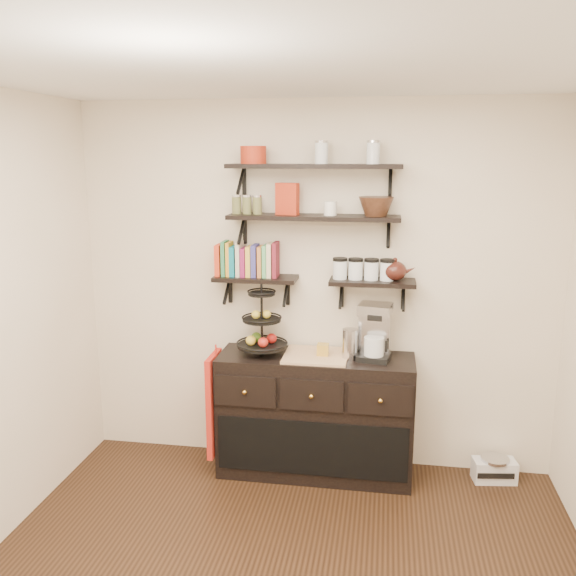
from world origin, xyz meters
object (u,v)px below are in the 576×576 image
at_px(sideboard, 315,415).
at_px(fruit_stand, 262,329).
at_px(radio, 494,469).
at_px(coffee_maker, 375,332).

bearing_deg(sideboard, fruit_stand, 179.42).
height_order(sideboard, radio, sideboard).
xyz_separation_m(sideboard, fruit_stand, (-0.39, 0.00, 0.63)).
height_order(coffee_maker, radio, coffee_maker).
bearing_deg(radio, sideboard, 175.62).
bearing_deg(sideboard, coffee_maker, 3.84).
bearing_deg(fruit_stand, sideboard, -0.58).
bearing_deg(coffee_maker, fruit_stand, -169.09).
relative_size(sideboard, coffee_maker, 3.47).
height_order(sideboard, fruit_stand, fruit_stand).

